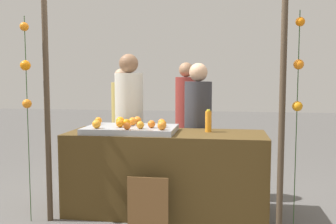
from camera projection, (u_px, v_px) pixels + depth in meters
ground_plane at (166, 212)px, 4.05m from camera, size 24.00×24.00×0.00m
stall_counter at (166, 173)px, 4.01m from camera, size 2.06×0.73×0.85m
orange_tray at (131, 129)px, 3.98m from camera, size 0.93×0.60×0.06m
orange_0 at (96, 124)px, 3.82m from camera, size 0.09×0.09×0.09m
orange_1 at (127, 126)px, 3.73m from camera, size 0.07×0.07×0.07m
orange_2 at (163, 124)px, 3.90m from camera, size 0.08×0.08×0.08m
orange_3 at (126, 123)px, 3.95m from camera, size 0.08×0.08×0.08m
orange_4 at (151, 124)px, 3.86m from camera, size 0.08×0.08×0.08m
orange_5 at (162, 125)px, 3.71m from camera, size 0.09×0.09×0.09m
orange_6 at (120, 123)px, 3.91m from camera, size 0.08×0.08×0.08m
orange_7 at (140, 125)px, 3.80m from camera, size 0.08×0.08×0.08m
orange_8 at (120, 121)px, 4.08m from camera, size 0.09×0.09×0.09m
orange_9 at (98, 121)px, 4.19m from camera, size 0.08×0.08×0.08m
orange_10 at (162, 122)px, 4.03m from camera, size 0.08×0.08×0.08m
orange_11 at (137, 120)px, 4.15m from camera, size 0.09×0.09×0.09m
orange_12 at (132, 121)px, 4.07m from camera, size 0.09×0.09×0.09m
juice_bottle at (208, 121)px, 3.99m from camera, size 0.07×0.07×0.24m
chalkboard_sign at (148, 205)px, 3.53m from camera, size 0.39×0.03×0.52m
vendor_left at (129, 129)px, 4.63m from camera, size 0.34×0.34×1.71m
vendor_right at (198, 136)px, 4.48m from camera, size 0.32×0.32×1.59m
crowd_person_0 at (122, 123)px, 5.89m from camera, size 0.31×0.31×1.56m
crowd_person_1 at (186, 120)px, 5.88m from camera, size 0.33×0.33×1.65m
canopy_post_left at (47, 108)px, 3.71m from camera, size 0.06×0.06×2.26m
canopy_post_right at (282, 111)px, 3.38m from camera, size 0.06×0.06×2.26m
garland_strand_left at (26, 70)px, 3.66m from camera, size 0.10×0.11×2.01m
garland_strand_right at (298, 72)px, 3.35m from camera, size 0.09×0.10×2.01m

